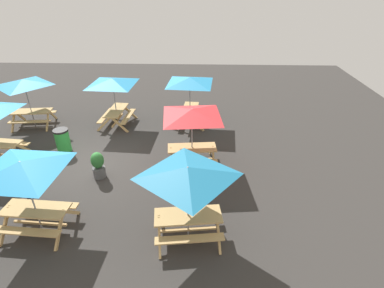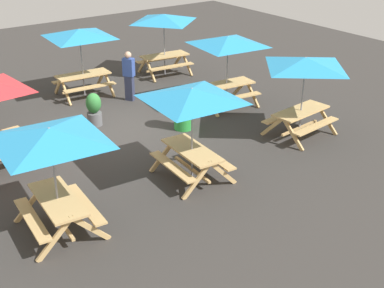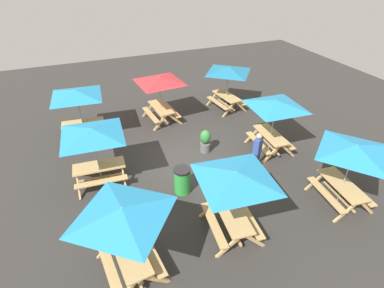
% 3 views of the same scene
% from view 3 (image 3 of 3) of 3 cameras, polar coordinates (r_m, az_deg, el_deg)
% --- Properties ---
extents(ground_plane, '(30.12, 30.12, 0.00)m').
position_cam_3_polar(ground_plane, '(12.10, 0.31, -3.53)').
color(ground_plane, '#33302D').
rests_on(ground_plane, ground).
extents(picnic_table_0, '(2.81, 2.81, 2.34)m').
position_cam_3_polar(picnic_table_0, '(14.33, -6.22, 11.49)').
color(picnic_table_0, tan).
rests_on(picnic_table_0, ground).
extents(picnic_table_1, '(2.21, 2.21, 2.34)m').
position_cam_3_polar(picnic_table_1, '(7.35, -13.00, -13.45)').
color(picnic_table_1, tan).
rests_on(picnic_table_1, ground).
extents(picnic_table_2, '(2.82, 2.82, 2.34)m').
position_cam_3_polar(picnic_table_2, '(10.53, -18.42, 1.42)').
color(picnic_table_2, tan).
rests_on(picnic_table_2, ground).
extents(picnic_table_3, '(2.81, 2.81, 2.34)m').
position_cam_3_polar(picnic_table_3, '(8.22, 8.26, -6.90)').
color(picnic_table_3, tan).
rests_on(picnic_table_3, ground).
extents(picnic_table_4, '(2.20, 2.20, 2.34)m').
position_cam_3_polar(picnic_table_4, '(10.41, 28.49, -1.59)').
color(picnic_table_4, tan).
rests_on(picnic_table_4, ground).
extents(picnic_table_5, '(2.23, 2.23, 2.34)m').
position_cam_3_polar(picnic_table_5, '(15.62, 6.93, 13.30)').
color(picnic_table_5, tan).
rests_on(picnic_table_5, ground).
extents(picnic_table_6, '(2.82, 2.82, 2.34)m').
position_cam_3_polar(picnic_table_6, '(13.69, -21.09, 8.37)').
color(picnic_table_6, tan).
rests_on(picnic_table_6, ground).
extents(picnic_table_7, '(2.82, 2.82, 2.34)m').
position_cam_3_polar(picnic_table_7, '(12.32, 15.62, 6.70)').
color(picnic_table_7, tan).
rests_on(picnic_table_7, ground).
extents(trash_bin_green, '(0.59, 0.59, 0.98)m').
position_cam_3_polar(trash_bin_green, '(10.47, -1.87, -6.91)').
color(trash_bin_green, green).
rests_on(trash_bin_green, ground).
extents(potted_plant_0, '(0.45, 0.45, 1.01)m').
position_cam_3_polar(potted_plant_0, '(12.50, 2.54, 0.59)').
color(potted_plant_0, '#59595B').
rests_on(potted_plant_0, ground).
extents(person_standing, '(0.38, 0.42, 1.67)m').
position_cam_3_polar(person_standing, '(11.44, 12.28, -1.41)').
color(person_standing, '#2D334C').
rests_on(person_standing, ground).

